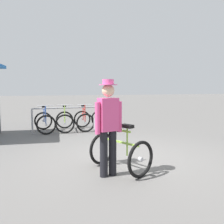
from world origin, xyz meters
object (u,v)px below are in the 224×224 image
(racked_bike_lime, at_px, (65,121))
(person_with_featured_bike, at_px, (108,124))
(racked_bike_blue, at_px, (45,122))
(racked_bike_red, at_px, (84,120))
(racked_bike_black, at_px, (102,119))
(featured_bicycle, at_px, (117,147))

(racked_bike_lime, distance_m, person_with_featured_bike, 4.83)
(racked_bike_blue, relative_size, racked_bike_red, 1.04)
(racked_bike_red, distance_m, racked_bike_black, 0.70)
(featured_bicycle, xyz_separation_m, person_with_featured_bike, (-0.25, -0.29, 0.50))
(racked_bike_black, relative_size, featured_bicycle, 0.88)
(racked_bike_blue, distance_m, racked_bike_red, 1.40)
(racked_bike_lime, bearing_deg, racked_bike_black, 3.16)
(racked_bike_black, bearing_deg, racked_bike_red, -176.84)
(racked_bike_lime, xyz_separation_m, racked_bike_red, (0.70, 0.04, 0.00))
(racked_bike_lime, height_order, person_with_featured_bike, person_with_featured_bike)
(racked_bike_red, bearing_deg, person_with_featured_bike, -94.00)
(featured_bicycle, bearing_deg, racked_bike_lime, 97.70)
(racked_bike_lime, xyz_separation_m, person_with_featured_bike, (0.36, -4.78, 0.58))
(person_with_featured_bike, bearing_deg, racked_bike_black, 77.96)
(racked_bike_lime, xyz_separation_m, racked_bike_black, (1.40, 0.08, 0.00))
(racked_bike_black, height_order, person_with_featured_bike, person_with_featured_bike)
(racked_bike_black, bearing_deg, racked_bike_lime, -176.84)
(racked_bike_lime, height_order, racked_bike_black, same)
(racked_bike_blue, height_order, featured_bicycle, same)
(racked_bike_red, height_order, person_with_featured_bike, person_with_featured_bike)
(person_with_featured_bike, bearing_deg, racked_bike_lime, 94.33)
(featured_bicycle, bearing_deg, racked_bike_black, 80.19)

